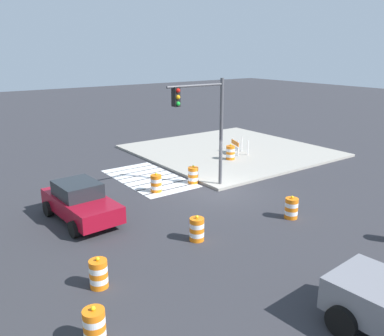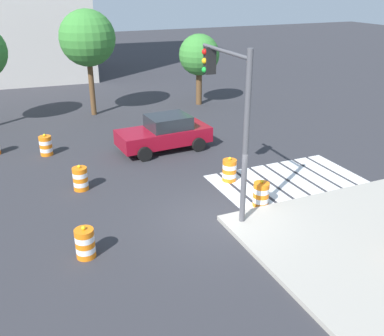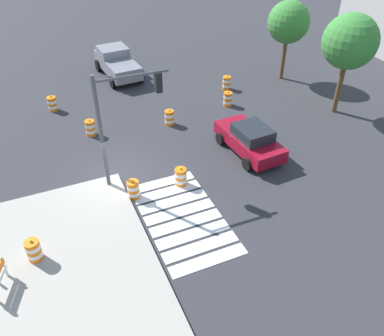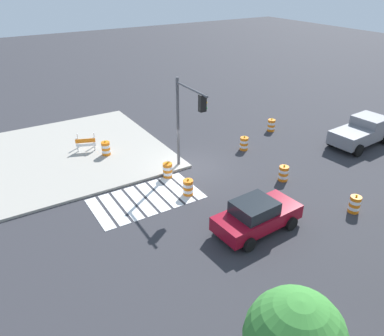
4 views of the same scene
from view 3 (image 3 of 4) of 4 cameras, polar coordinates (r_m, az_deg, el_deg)
name	(u,v)px [view 3 (image 3 of 4)]	position (r m, az deg, el deg)	size (l,w,h in m)	color
ground_plane	(118,176)	(19.95, -10.57, -1.15)	(120.00, 120.00, 0.00)	#2D2D33
crosswalk_stripes	(183,217)	(17.37, -1.36, -7.09)	(5.85, 3.20, 0.02)	silver
sports_car	(250,139)	(21.11, 8.33, 4.12)	(4.40, 2.34, 1.63)	maroon
pickup_truck	(116,62)	(30.56, -10.85, 14.74)	(5.28, 2.65, 1.92)	slate
traffic_barrel_near_corner	(169,118)	(23.66, -3.26, 7.27)	(0.56, 0.56, 1.02)	orange
traffic_barrel_crosswalk_end	(227,83)	(28.10, 5.01, 12.13)	(0.56, 0.56, 1.02)	orange
traffic_barrel_median_near	(133,189)	(18.29, -8.44, -3.07)	(0.56, 0.56, 1.02)	orange
traffic_barrel_median_far	(90,128)	(23.33, -14.42, 5.63)	(0.56, 0.56, 1.02)	orange
traffic_barrel_far_curb	(181,177)	(18.83, -1.64, -1.28)	(0.56, 0.56, 1.02)	orange
traffic_barrel_lane_center	(228,99)	(25.88, 5.18, 9.88)	(0.56, 0.56, 1.02)	orange
traffic_barrel_opposite_curb	(52,104)	(26.66, -19.46, 8.71)	(0.56, 0.56, 1.02)	orange
traffic_barrel_on_sidewalk	(34,250)	(16.39, -21.84, -10.93)	(0.56, 0.56, 1.02)	orange
traffic_light_pole	(124,109)	(17.44, -9.74, 8.37)	(0.47, 3.29, 5.50)	#4C4C51
street_tree_streetside_near	(289,22)	(29.23, 13.74, 19.69)	(2.84, 2.84, 5.45)	brown
street_tree_streetside_far	(350,42)	(25.15, 21.81, 16.50)	(3.15, 3.15, 6.01)	brown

